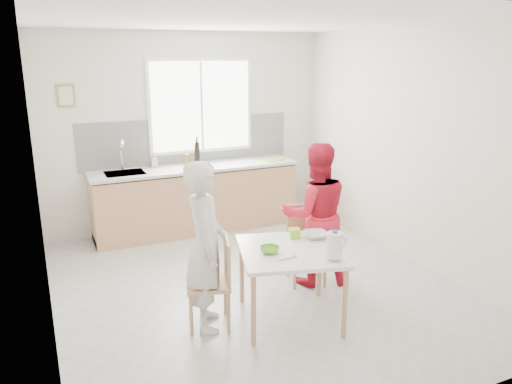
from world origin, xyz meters
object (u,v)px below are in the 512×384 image
chair_left (215,278)px  chair_far (305,240)px  dining_table (290,257)px  milk_jug (335,245)px  person_white (206,246)px  bowl_white (315,235)px  person_red (315,214)px  wine_bottle_b (197,155)px  wine_bottle_a (197,154)px  bowl_green (270,250)px

chair_left → chair_far: (1.22, 0.50, -0.00)m
dining_table → milk_jug: 0.47m
dining_table → person_white: 0.78m
person_white → bowl_white: size_ratio=6.76×
person_red → wine_bottle_b: bearing=-58.7°
wine_bottle_a → person_white: bearing=-106.7°
milk_jug → wine_bottle_b: (-0.22, 3.10, 0.24)m
person_white → wine_bottle_b: size_ratio=5.13×
chair_left → wine_bottle_a: bearing=-179.3°
wine_bottle_b → person_red: bearing=-74.5°
bowl_white → dining_table: bearing=-156.0°
dining_table → bowl_white: bowl_white is taller
dining_table → bowl_green: (-0.21, 0.01, 0.10)m
wine_bottle_b → bowl_white: bearing=-82.5°
bowl_green → wine_bottle_b: (0.22, 2.74, 0.35)m
milk_jug → wine_bottle_a: bearing=109.6°
wine_bottle_a → wine_bottle_b: size_ratio=1.07×
dining_table → wine_bottle_a: (0.03, 2.76, 0.46)m
chair_far → wine_bottle_b: 2.21m
dining_table → chair_far: chair_far is taller
chair_left → milk_jug: 1.11m
dining_table → person_white: person_white is taller
wine_bottle_a → bowl_white: bearing=-82.9°
person_white → wine_bottle_a: bearing=-0.9°
chair_left → person_white: person_white is taller
milk_jug → wine_bottle_b: wine_bottle_b is taller
chair_left → wine_bottle_a: (0.69, 2.57, 0.62)m
milk_jug → wine_bottle_b: size_ratio=0.82×
person_red → bowl_white: (-0.26, -0.43, -0.04)m
person_white → chair_left: bearing=-90.0°
person_white → bowl_green: (0.53, -0.20, -0.05)m
person_white → milk_jug: person_white is taller
wine_bottle_a → dining_table: bearing=-90.6°
chair_far → bowl_white: chair_far is taller
chair_left → milk_jug: milk_jug is taller
dining_table → milk_jug: (0.24, -0.36, 0.20)m
person_red → milk_jug: 1.02m
bowl_white → person_red: bearing=59.2°
person_red → bowl_white: bearing=75.0°
person_white → milk_jug: (0.97, -0.56, 0.06)m
bowl_green → bowl_white: 0.58m
chair_left → dining_table: bearing=90.0°
chair_left → chair_far: size_ratio=1.00×
chair_far → bowl_green: (-0.76, -0.68, 0.27)m
chair_left → wine_bottle_b: (0.68, 2.56, 0.61)m
bowl_green → wine_bottle_b: 2.77m
chair_left → person_white: size_ratio=0.54×
bowl_green → wine_bottle_a: wine_bottle_a is taller
bowl_green → dining_table: bearing=-1.8°
chair_left → bowl_white: chair_left is taller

